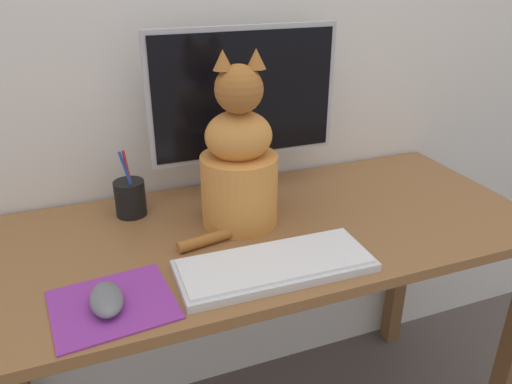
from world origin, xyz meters
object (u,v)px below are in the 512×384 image
keyboard (275,265)px  cat (239,163)px  pen_cup (130,198)px  computer_mouse_left (106,299)px  monitor (244,105)px

keyboard → cat: (0.00, 0.22, 0.14)m
keyboard → pen_cup: bearing=125.1°
keyboard → cat: size_ratio=0.99×
pen_cup → computer_mouse_left: bearing=-105.1°
computer_mouse_left → pen_cup: 0.37m
cat → pen_cup: 0.29m
monitor → cat: 0.19m
cat → pen_cup: size_ratio=2.34×
keyboard → computer_mouse_left: size_ratio=3.83×
cat → keyboard: bearing=-80.5°
monitor → keyboard: 0.44m
computer_mouse_left → cat: size_ratio=0.26×
keyboard → monitor: bearing=80.6°
keyboard → cat: bearing=91.1°
monitor → computer_mouse_left: (-0.40, -0.38, -0.23)m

